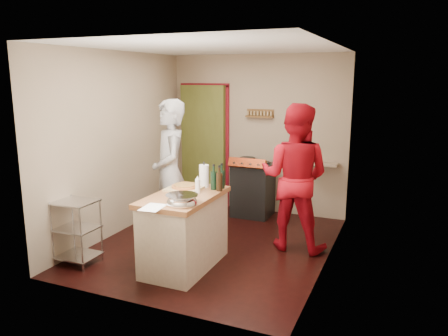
{
  "coord_description": "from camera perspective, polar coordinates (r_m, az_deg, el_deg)",
  "views": [
    {
      "loc": [
        2.32,
        -5.1,
        2.24
      ],
      "look_at": [
        0.15,
        0.0,
        1.08
      ],
      "focal_mm": 35.0,
      "sensor_mm": 36.0,
      "label": 1
    }
  ],
  "objects": [
    {
      "name": "stove",
      "position": [
        7.14,
        3.77,
        -2.71
      ],
      "size": [
        0.6,
        0.63,
        1.0
      ],
      "color": "black",
      "rests_on": "ground"
    },
    {
      "name": "wire_shelving",
      "position": [
        5.61,
        -18.69,
        -7.55
      ],
      "size": [
        0.48,
        0.4,
        0.8
      ],
      "color": "silver",
      "rests_on": "ground"
    },
    {
      "name": "back_wall",
      "position": [
        7.58,
        -0.18,
        3.43
      ],
      "size": [
        3.0,
        0.44,
        2.6
      ],
      "color": "gray",
      "rests_on": "ground"
    },
    {
      "name": "right_wall",
      "position": [
        5.26,
        13.72,
        1.19
      ],
      "size": [
        0.04,
        3.5,
        2.6
      ],
      "primitive_type": "cube",
      "color": "gray",
      "rests_on": "ground"
    },
    {
      "name": "island",
      "position": [
        5.24,
        -5.15,
        -7.93
      ],
      "size": [
        0.7,
        1.33,
        1.2
      ],
      "color": "beige",
      "rests_on": "ground"
    },
    {
      "name": "person_red",
      "position": [
        5.75,
        9.2,
        -1.21
      ],
      "size": [
        0.96,
        0.76,
        1.92
      ],
      "primitive_type": "imported",
      "rotation": [
        0.0,
        0.0,
        3.1
      ],
      "color": "#A90B19",
      "rests_on": "ground"
    },
    {
      "name": "left_wall",
      "position": [
        6.45,
        -13.6,
        3.12
      ],
      "size": [
        0.04,
        3.5,
        2.6
      ],
      "primitive_type": "cube",
      "color": "gray",
      "rests_on": "ground"
    },
    {
      "name": "floor",
      "position": [
        6.04,
        -1.29,
        -9.94
      ],
      "size": [
        3.5,
        3.5,
        0.0
      ],
      "primitive_type": "plane",
      "color": "black",
      "rests_on": "ground"
    },
    {
      "name": "ceiling",
      "position": [
        5.62,
        -1.42,
        15.6
      ],
      "size": [
        3.0,
        3.5,
        0.02
      ],
      "primitive_type": "cube",
      "color": "white",
      "rests_on": "back_wall"
    },
    {
      "name": "person_stripe",
      "position": [
        5.79,
        -7.05,
        -0.82
      ],
      "size": [
        0.81,
        0.85,
        1.96
      ],
      "primitive_type": "imported",
      "rotation": [
        0.0,
        0.0,
        -0.89
      ],
      "color": "#BCBCC1",
      "rests_on": "ground"
    }
  ]
}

